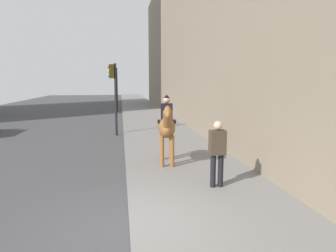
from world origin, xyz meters
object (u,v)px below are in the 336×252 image
at_px(mounted_horse_near, 167,126).
at_px(traffic_light_far_curb, 116,82).
at_px(traffic_light_near_curb, 114,87).
at_px(pedestrian_greeting, 217,149).

xyz_separation_m(mounted_horse_near, traffic_light_far_curb, (19.35, 1.86, 1.35)).
xyz_separation_m(traffic_light_near_curb, traffic_light_far_curb, (13.00, 0.06, 0.21)).
bearing_deg(pedestrian_greeting, traffic_light_near_curb, 16.94).
xyz_separation_m(mounted_horse_near, traffic_light_near_curb, (6.35, 1.80, 1.13)).
distance_m(mounted_horse_near, traffic_light_near_curb, 6.69).
height_order(traffic_light_near_curb, traffic_light_far_curb, traffic_light_far_curb).
relative_size(pedestrian_greeting, traffic_light_far_curb, 0.42).
height_order(mounted_horse_near, traffic_light_far_curb, traffic_light_far_curb).
distance_m(pedestrian_greeting, traffic_light_near_curb, 9.27).
height_order(mounted_horse_near, pedestrian_greeting, mounted_horse_near).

